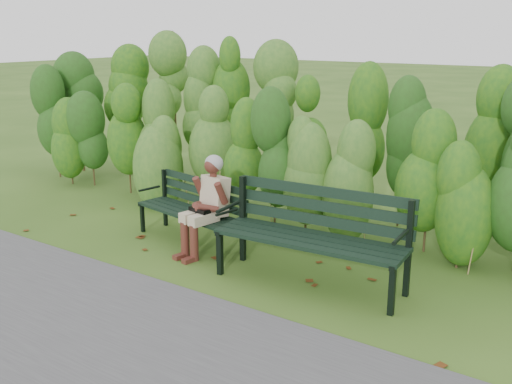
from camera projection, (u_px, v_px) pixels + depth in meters
The scene contains 7 objects.
ground at pixel (239, 261), 6.94m from camera, with size 80.00×80.00×0.00m, color #35581B.
footpath at pixel (89, 338), 5.19m from camera, with size 60.00×2.50×0.01m, color #474749.
hedge_band at pixel (319, 132), 8.08m from camera, with size 11.04×1.67×2.42m.
leaf_litter at pixel (254, 274), 6.56m from camera, with size 5.59×2.23×0.01m.
bench_left at pixel (194, 205), 7.49m from camera, with size 1.63×0.77×0.79m.
bench_right at pixel (315, 228), 6.23m from camera, with size 2.05×0.81×1.00m.
seated_woman at pixel (207, 200), 7.03m from camera, with size 0.50×0.73×1.18m.
Camera 1 is at (3.84, -5.22, 2.60)m, focal length 42.00 mm.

